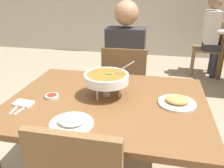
{
  "coord_description": "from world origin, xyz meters",
  "views": [
    {
      "loc": [
        0.31,
        -1.34,
        1.42
      ],
      "look_at": [
        0.0,
        0.15,
        0.77
      ],
      "focal_mm": 36.96,
      "sensor_mm": 36.0,
      "label": 1
    }
  ],
  "objects_px": {
    "chair_diner_main": "(125,84)",
    "curry_bowl": "(106,78)",
    "diner_main": "(126,60)",
    "rice_plate": "(71,122)",
    "patron_bg_left": "(213,32)",
    "dining_table_main": "(108,112)",
    "appetizer_plate": "(177,101)",
    "sauce_dish": "(52,96)",
    "chair_bg_left": "(213,45)"
  },
  "relations": [
    {
      "from": "dining_table_main",
      "to": "curry_bowl",
      "type": "height_order",
      "value": "curry_bowl"
    },
    {
      "from": "dining_table_main",
      "to": "patron_bg_left",
      "type": "distance_m",
      "value": 2.89
    },
    {
      "from": "diner_main",
      "to": "rice_plate",
      "type": "height_order",
      "value": "diner_main"
    },
    {
      "from": "rice_plate",
      "to": "patron_bg_left",
      "type": "height_order",
      "value": "patron_bg_left"
    },
    {
      "from": "patron_bg_left",
      "to": "chair_diner_main",
      "type": "bearing_deg",
      "value": -121.56
    },
    {
      "from": "curry_bowl",
      "to": "rice_plate",
      "type": "relative_size",
      "value": 1.39
    },
    {
      "from": "sauce_dish",
      "to": "chair_bg_left",
      "type": "relative_size",
      "value": 0.1
    },
    {
      "from": "appetizer_plate",
      "to": "patron_bg_left",
      "type": "relative_size",
      "value": 0.18
    },
    {
      "from": "chair_diner_main",
      "to": "patron_bg_left",
      "type": "distance_m",
      "value": 2.2
    },
    {
      "from": "curry_bowl",
      "to": "sauce_dish",
      "type": "relative_size",
      "value": 3.69
    },
    {
      "from": "dining_table_main",
      "to": "appetizer_plate",
      "type": "height_order",
      "value": "appetizer_plate"
    },
    {
      "from": "chair_diner_main",
      "to": "curry_bowl",
      "type": "height_order",
      "value": "curry_bowl"
    },
    {
      "from": "appetizer_plate",
      "to": "chair_bg_left",
      "type": "bearing_deg",
      "value": 74.67
    },
    {
      "from": "patron_bg_left",
      "to": "chair_bg_left",
      "type": "bearing_deg",
      "value": 58.16
    },
    {
      "from": "chair_bg_left",
      "to": "patron_bg_left",
      "type": "bearing_deg",
      "value": -121.84
    },
    {
      "from": "curry_bowl",
      "to": "appetizer_plate",
      "type": "relative_size",
      "value": 1.39
    },
    {
      "from": "appetizer_plate",
      "to": "rice_plate",
      "type": "bearing_deg",
      "value": -147.45
    },
    {
      "from": "rice_plate",
      "to": "appetizer_plate",
      "type": "height_order",
      "value": "same"
    },
    {
      "from": "dining_table_main",
      "to": "rice_plate",
      "type": "xyz_separation_m",
      "value": [
        -0.12,
        -0.34,
        0.11
      ]
    },
    {
      "from": "chair_bg_left",
      "to": "patron_bg_left",
      "type": "xyz_separation_m",
      "value": [
        -0.05,
        -0.07,
        0.24
      ]
    },
    {
      "from": "chair_diner_main",
      "to": "rice_plate",
      "type": "bearing_deg",
      "value": -96.25
    },
    {
      "from": "rice_plate",
      "to": "appetizer_plate",
      "type": "bearing_deg",
      "value": 32.55
    },
    {
      "from": "dining_table_main",
      "to": "curry_bowl",
      "type": "bearing_deg",
      "value": 108.45
    },
    {
      "from": "patron_bg_left",
      "to": "rice_plate",
      "type": "bearing_deg",
      "value": -112.98
    },
    {
      "from": "curry_bowl",
      "to": "appetizer_plate",
      "type": "bearing_deg",
      "value": -3.52
    },
    {
      "from": "dining_table_main",
      "to": "sauce_dish",
      "type": "bearing_deg",
      "value": -172.26
    },
    {
      "from": "diner_main",
      "to": "curry_bowl",
      "type": "bearing_deg",
      "value": -91.38
    },
    {
      "from": "chair_diner_main",
      "to": "curry_bowl",
      "type": "xyz_separation_m",
      "value": [
        -0.02,
        -0.73,
        0.34
      ]
    },
    {
      "from": "rice_plate",
      "to": "sauce_dish",
      "type": "bearing_deg",
      "value": 131.01
    },
    {
      "from": "curry_bowl",
      "to": "appetizer_plate",
      "type": "distance_m",
      "value": 0.48
    },
    {
      "from": "dining_table_main",
      "to": "patron_bg_left",
      "type": "xyz_separation_m",
      "value": [
        1.14,
        2.65,
        0.12
      ]
    },
    {
      "from": "chair_bg_left",
      "to": "diner_main",
      "type": "bearing_deg",
      "value": -122.01
    },
    {
      "from": "chair_bg_left",
      "to": "dining_table_main",
      "type": "bearing_deg",
      "value": -113.61
    },
    {
      "from": "curry_bowl",
      "to": "patron_bg_left",
      "type": "distance_m",
      "value": 2.84
    },
    {
      "from": "sauce_dish",
      "to": "patron_bg_left",
      "type": "distance_m",
      "value": 3.1
    },
    {
      "from": "dining_table_main",
      "to": "patron_bg_left",
      "type": "bearing_deg",
      "value": 66.64
    },
    {
      "from": "dining_table_main",
      "to": "patron_bg_left",
      "type": "relative_size",
      "value": 0.99
    },
    {
      "from": "rice_plate",
      "to": "sauce_dish",
      "type": "distance_m",
      "value": 0.38
    },
    {
      "from": "diner_main",
      "to": "rice_plate",
      "type": "bearing_deg",
      "value": -96.07
    },
    {
      "from": "rice_plate",
      "to": "chair_diner_main",
      "type": "bearing_deg",
      "value": 83.75
    },
    {
      "from": "curry_bowl",
      "to": "sauce_dish",
      "type": "distance_m",
      "value": 0.39
    },
    {
      "from": "dining_table_main",
      "to": "sauce_dish",
      "type": "distance_m",
      "value": 0.39
    },
    {
      "from": "patron_bg_left",
      "to": "appetizer_plate",
      "type": "bearing_deg",
      "value": -104.81
    },
    {
      "from": "diner_main",
      "to": "chair_bg_left",
      "type": "bearing_deg",
      "value": 57.99
    },
    {
      "from": "diner_main",
      "to": "rice_plate",
      "type": "distance_m",
      "value": 1.16
    },
    {
      "from": "curry_bowl",
      "to": "chair_bg_left",
      "type": "xyz_separation_m",
      "value": [
        1.21,
        2.67,
        -0.34
      ]
    },
    {
      "from": "diner_main",
      "to": "appetizer_plate",
      "type": "bearing_deg",
      "value": -60.38
    },
    {
      "from": "sauce_dish",
      "to": "chair_bg_left",
      "type": "height_order",
      "value": "chair_bg_left"
    },
    {
      "from": "diner_main",
      "to": "sauce_dish",
      "type": "height_order",
      "value": "diner_main"
    },
    {
      "from": "dining_table_main",
      "to": "rice_plate",
      "type": "relative_size",
      "value": 5.42
    }
  ]
}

